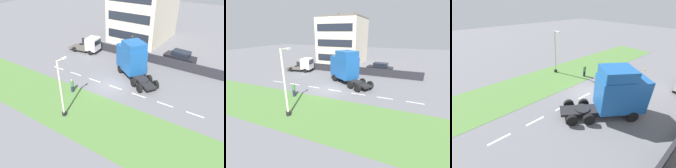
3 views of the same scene
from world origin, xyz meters
The scene contains 10 objects.
ground_plane centered at (0.00, 0.00, 0.00)m, with size 120.00×120.00×0.00m, color slate.
grass_verge centered at (-6.00, 0.00, 0.01)m, with size 7.00×44.00×0.01m.
lane_markings centered at (0.00, -0.70, 0.00)m, with size 0.16×21.00×0.00m.
boundary_wall centered at (9.00, 0.00, 0.66)m, with size 0.25×24.00×1.33m.
building_block centered at (18.35, 4.83, 5.25)m, with size 11.67×9.14×11.59m.
lorry_cab centered at (3.89, -0.79, 2.39)m, with size 6.01×7.22×4.89m.
flatbed_truck centered at (7.11, 8.62, 1.35)m, with size 2.69×5.38×2.56m.
parked_car centered at (10.77, -5.03, 0.99)m, with size 2.25×4.62×2.04m.
lamp_post centered at (-7.28, 0.72, 2.69)m, with size 1.33×0.42×6.06m.
pedestrian centered at (-3.58, 3.00, 0.82)m, with size 0.39×0.39×1.67m.
Camera 1 is at (-19.20, -12.82, 14.03)m, focal length 35.00 mm.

